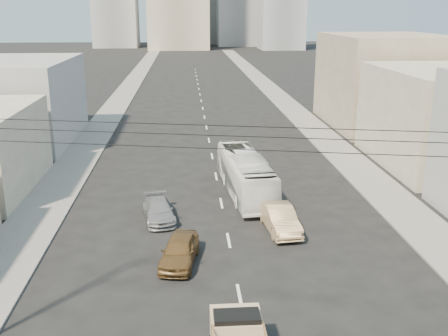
{
  "coord_description": "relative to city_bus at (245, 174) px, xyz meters",
  "views": [
    {
      "loc": [
        -2.28,
        -13.18,
        12.53
      ],
      "look_at": [
        -0.07,
        16.65,
        3.5
      ],
      "focal_mm": 42.0,
      "sensor_mm": 36.0,
      "label": 1
    }
  ],
  "objects": [
    {
      "name": "bldg_right_far",
      "position": [
        18.17,
        22.23,
        3.54
      ],
      "size": [
        12.0,
        16.0,
        10.0
      ],
      "primitive_type": "cube",
      "color": "gray",
      "rests_on": "ground"
    },
    {
      "name": "sedan_brown",
      "position": [
        -4.58,
        -10.36,
        -0.75
      ],
      "size": [
        2.36,
        4.39,
        1.42
      ],
      "primitive_type": "imported",
      "rotation": [
        0.0,
        0.0,
        -0.17
      ],
      "color": "brown",
      "rests_on": "ground"
    },
    {
      "name": "sidewalk_left",
      "position": [
        -13.58,
        48.23,
        -1.4
      ],
      "size": [
        3.5,
        180.0,
        0.12
      ],
      "primitive_type": "cube",
      "color": "slate",
      "rests_on": "ground"
    },
    {
      "name": "overhead_wires",
      "position": [
        -1.83,
        -20.27,
        7.51
      ],
      "size": [
        23.01,
        5.02,
        0.72
      ],
      "color": "black",
      "rests_on": "ground"
    },
    {
      "name": "sidewalk_right",
      "position": [
        9.92,
        48.23,
        -1.4
      ],
      "size": [
        3.5,
        180.0,
        0.12
      ],
      "primitive_type": "cube",
      "color": "slate",
      "rests_on": "ground"
    },
    {
      "name": "sedan_grey",
      "position": [
        -5.9,
        -4.39,
        -0.84
      ],
      "size": [
        2.38,
        4.49,
        1.24
      ],
      "primitive_type": "imported",
      "rotation": [
        0.0,
        0.0,
        0.16
      ],
      "color": "gray",
      "rests_on": "ground"
    },
    {
      "name": "bldg_left_far",
      "position": [
        -21.33,
        17.23,
        2.54
      ],
      "size": [
        12.0,
        16.0,
        8.0
      ],
      "primitive_type": "cube",
      "color": "#99999C",
      "rests_on": "ground"
    },
    {
      "name": "sedan_tan",
      "position": [
        1.29,
        -6.59,
        -0.71
      ],
      "size": [
        2.04,
        4.7,
        1.5
      ],
      "primitive_type": "imported",
      "rotation": [
        0.0,
        0.0,
        0.1
      ],
      "color": "tan",
      "rests_on": "ground"
    },
    {
      "name": "city_bus",
      "position": [
        0.0,
        0.0,
        0.0
      ],
      "size": [
        3.37,
        10.65,
        2.92
      ],
      "primitive_type": "imported",
      "rotation": [
        0.0,
        0.0,
        0.09
      ],
      "color": "white",
      "rests_on": "ground"
    },
    {
      "name": "lane_dashes",
      "position": [
        -1.83,
        31.23,
        -1.45
      ],
      "size": [
        0.15,
        104.0,
        0.01
      ],
      "color": "silver",
      "rests_on": "ground"
    },
    {
      "name": "midrise_east",
      "position": [
        28.17,
        143.23,
        12.54
      ],
      "size": [
        14.0,
        14.0,
        28.0
      ],
      "primitive_type": "cube",
      "color": "gray",
      "rests_on": "ground"
    }
  ]
}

